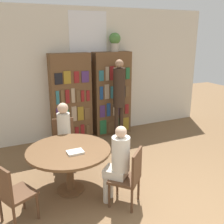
# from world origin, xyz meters

# --- Properties ---
(wall_back) EXTENTS (6.40, 0.07, 3.00)m
(wall_back) POSITION_xyz_m (0.00, 3.82, 1.51)
(wall_back) COLOR beige
(wall_back) RESTS_ON ground_plane
(bookshelf_left) EXTENTS (0.91, 0.34, 2.01)m
(bookshelf_left) POSITION_xyz_m (-0.52, 3.63, 1.00)
(bookshelf_left) COLOR brown
(bookshelf_left) RESTS_ON ground_plane
(bookshelf_right) EXTENTS (0.91, 0.34, 2.01)m
(bookshelf_right) POSITION_xyz_m (0.52, 3.63, 1.00)
(bookshelf_right) COLOR brown
(bookshelf_right) RESTS_ON ground_plane
(flower_vase) EXTENTS (0.27, 0.27, 0.43)m
(flower_vase) POSITION_xyz_m (0.60, 3.63, 2.26)
(flower_vase) COLOR #B7AD9E
(flower_vase) RESTS_ON bookshelf_right
(reading_table) EXTENTS (1.29, 1.29, 0.72)m
(reading_table) POSITION_xyz_m (-1.17, 1.56, 0.61)
(reading_table) COLOR brown
(reading_table) RESTS_ON ground_plane
(chair_near_camera) EXTENTS (0.53, 0.53, 0.87)m
(chair_near_camera) POSITION_xyz_m (-2.06, 1.14, 0.48)
(chair_near_camera) COLOR brown
(chair_near_camera) RESTS_ON ground_plane
(chair_left_side) EXTENTS (0.47, 0.47, 0.87)m
(chair_left_side) POSITION_xyz_m (-1.00, 2.53, 0.48)
(chair_left_side) COLOR brown
(chair_left_side) RESTS_ON ground_plane
(chair_far_side) EXTENTS (0.57, 0.57, 0.87)m
(chair_far_side) POSITION_xyz_m (-0.49, 0.85, 0.48)
(chair_far_side) COLOR brown
(chair_far_side) RESTS_ON ground_plane
(seated_reader_left) EXTENTS (0.29, 0.38, 1.24)m
(seated_reader_left) POSITION_xyz_m (-1.03, 2.35, 0.70)
(seated_reader_left) COLOR beige
(seated_reader_left) RESTS_ON ground_plane
(seated_reader_right) EXTENTS (0.41, 0.41, 1.21)m
(seated_reader_right) POSITION_xyz_m (-0.62, 0.98, 0.68)
(seated_reader_right) COLOR silver
(seated_reader_right) RESTS_ON ground_plane
(librarian_standing) EXTENTS (0.27, 0.54, 1.88)m
(librarian_standing) POSITION_xyz_m (0.46, 3.13, 1.14)
(librarian_standing) COLOR #332319
(librarian_standing) RESTS_ON ground_plane
(open_book_on_table) EXTENTS (0.24, 0.18, 0.03)m
(open_book_on_table) POSITION_xyz_m (-1.12, 1.39, 0.74)
(open_book_on_table) COLOR silver
(open_book_on_table) RESTS_ON reading_table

